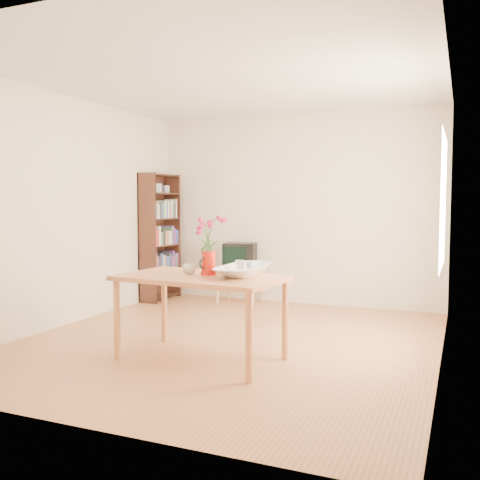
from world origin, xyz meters
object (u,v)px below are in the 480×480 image
at_px(mug, 189,269).
at_px(bowl, 244,246).
at_px(pitcher, 209,264).
at_px(television, 240,256).
at_px(table, 201,285).

xyz_separation_m(mug, bowl, (0.47, 0.14, 0.21)).
height_order(pitcher, television, pitcher).
height_order(pitcher, bowl, bowl).
xyz_separation_m(table, television, (-0.73, 2.66, -0.02)).
xyz_separation_m(pitcher, bowl, (0.30, 0.11, 0.16)).
bearing_deg(table, bowl, 34.24).
xyz_separation_m(mug, television, (-0.60, 2.62, -0.14)).
bearing_deg(mug, bowl, 162.21).
distance_m(pitcher, mug, 0.19).
relative_size(pitcher, mug, 1.91).
bearing_deg(television, table, -86.77).
relative_size(table, television, 3.02).
bearing_deg(table, mug, 168.88).
distance_m(table, mug, 0.19).
xyz_separation_m(table, mug, (-0.14, 0.04, 0.12)).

